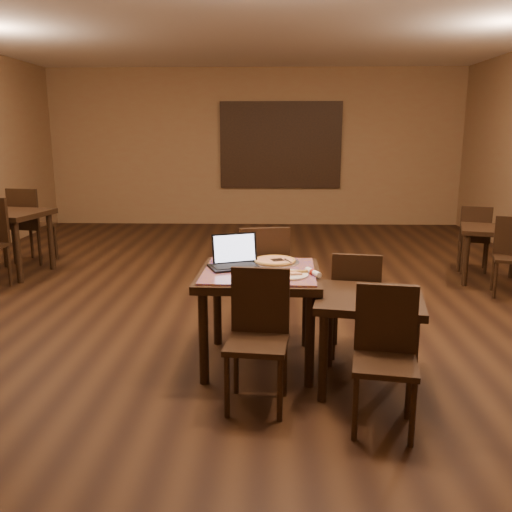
{
  "coord_description": "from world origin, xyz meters",
  "views": [
    {
      "loc": [
        0.33,
        -5.72,
        1.79
      ],
      "look_at": [
        0.21,
        -1.62,
        0.85
      ],
      "focal_mm": 38.0,
      "sensor_mm": 36.0,
      "label": 1
    }
  ],
  "objects_px": {
    "pizza_pan": "(275,262)",
    "other_table_a": "(492,237)",
    "tiled_table": "(259,283)",
    "other_table_a_chair_far": "(474,235)",
    "other_table_c_chair_far": "(356,299)",
    "laptop": "(234,258)",
    "chair_main_far": "(263,274)",
    "chair_main_near": "(258,329)",
    "other_table_b": "(9,222)",
    "other_table_c": "(369,311)",
    "other_table_b_chair_far": "(29,221)",
    "other_table_c_chair_near": "(385,349)",
    "other_table_a_chair_near": "(512,251)"
  },
  "relations": [
    {
      "from": "pizza_pan",
      "to": "other_table_a",
      "type": "height_order",
      "value": "pizza_pan"
    },
    {
      "from": "tiled_table",
      "to": "other_table_a_chair_far",
      "type": "bearing_deg",
      "value": 49.42
    },
    {
      "from": "tiled_table",
      "to": "other_table_c_chair_far",
      "type": "distance_m",
      "value": 0.79
    },
    {
      "from": "laptop",
      "to": "chair_main_far",
      "type": "bearing_deg",
      "value": 45.92
    },
    {
      "from": "tiled_table",
      "to": "laptop",
      "type": "distance_m",
      "value": 0.28
    },
    {
      "from": "chair_main_near",
      "to": "laptop",
      "type": "distance_m",
      "value": 0.82
    },
    {
      "from": "chair_main_far",
      "to": "laptop",
      "type": "xyz_separation_m",
      "value": [
        -0.21,
        -0.51,
        0.26
      ]
    },
    {
      "from": "other_table_a_chair_far",
      "to": "other_table_b",
      "type": "relative_size",
      "value": 0.86
    },
    {
      "from": "other_table_c",
      "to": "tiled_table",
      "type": "bearing_deg",
      "value": 164.27
    },
    {
      "from": "pizza_pan",
      "to": "other_table_a",
      "type": "xyz_separation_m",
      "value": [
        2.64,
        2.25,
        -0.21
      ]
    },
    {
      "from": "tiled_table",
      "to": "laptop",
      "type": "bearing_deg",
      "value": 153.38
    },
    {
      "from": "other_table_a_chair_far",
      "to": "other_table_b_chair_far",
      "type": "xyz_separation_m",
      "value": [
        -5.99,
        0.29,
        0.1
      ]
    },
    {
      "from": "pizza_pan",
      "to": "other_table_a_chair_far",
      "type": "bearing_deg",
      "value": 46.54
    },
    {
      "from": "tiled_table",
      "to": "other_table_c_chair_near",
      "type": "bearing_deg",
      "value": -46.44
    },
    {
      "from": "chair_main_far",
      "to": "other_table_a_chair_far",
      "type": "xyz_separation_m",
      "value": [
        2.72,
        2.39,
        -0.07
      ]
    },
    {
      "from": "other_table_a_chair_near",
      "to": "other_table_c",
      "type": "bearing_deg",
      "value": -113.35
    },
    {
      "from": "other_table_c_chair_far",
      "to": "chair_main_near",
      "type": "bearing_deg",
      "value": 55.01
    },
    {
      "from": "other_table_a_chair_far",
      "to": "other_table_c",
      "type": "bearing_deg",
      "value": 76.92
    },
    {
      "from": "other_table_a",
      "to": "other_table_a_chair_near",
      "type": "distance_m",
      "value": 0.51
    },
    {
      "from": "chair_main_near",
      "to": "pizza_pan",
      "type": "height_order",
      "value": "chair_main_near"
    },
    {
      "from": "chair_main_near",
      "to": "other_table_b",
      "type": "xyz_separation_m",
      "value": [
        -3.25,
        3.3,
        0.16
      ]
    },
    {
      "from": "other_table_b_chair_far",
      "to": "other_table_c_chair_far",
      "type": "height_order",
      "value": "other_table_b_chair_far"
    },
    {
      "from": "laptop",
      "to": "other_table_c_chair_near",
      "type": "height_order",
      "value": "laptop"
    },
    {
      "from": "other_table_c_chair_near",
      "to": "other_table_c",
      "type": "bearing_deg",
      "value": 101.4
    },
    {
      "from": "chair_main_far",
      "to": "pizza_pan",
      "type": "bearing_deg",
      "value": 96.3
    },
    {
      "from": "laptop",
      "to": "other_table_c_chair_far",
      "type": "relative_size",
      "value": 0.49
    },
    {
      "from": "other_table_c_chair_far",
      "to": "other_table_c_chair_near",
      "type": "bearing_deg",
      "value": 101.4
    },
    {
      "from": "tiled_table",
      "to": "laptop",
      "type": "xyz_separation_m",
      "value": [
        -0.2,
        0.11,
        0.17
      ]
    },
    {
      "from": "tiled_table",
      "to": "pizza_pan",
      "type": "xyz_separation_m",
      "value": [
        0.12,
        0.24,
        0.11
      ]
    },
    {
      "from": "other_table_a",
      "to": "other_table_c",
      "type": "relative_size",
      "value": 1.07
    },
    {
      "from": "pizza_pan",
      "to": "other_table_b_chair_far",
      "type": "xyz_separation_m",
      "value": [
        -3.38,
        3.05,
        -0.17
      ]
    },
    {
      "from": "chair_main_near",
      "to": "laptop",
      "type": "height_order",
      "value": "laptop"
    },
    {
      "from": "tiled_table",
      "to": "other_table_a",
      "type": "bearing_deg",
      "value": 43.86
    },
    {
      "from": "chair_main_far",
      "to": "other_table_a_chair_far",
      "type": "distance_m",
      "value": 3.62
    },
    {
      "from": "other_table_c",
      "to": "chair_main_far",
      "type": "bearing_deg",
      "value": 137.66
    },
    {
      "from": "chair_main_far",
      "to": "other_table_a_chair_near",
      "type": "bearing_deg",
      "value": -163.2
    },
    {
      "from": "chair_main_far",
      "to": "other_table_c_chair_near",
      "type": "bearing_deg",
      "value": 107.92
    },
    {
      "from": "tiled_table",
      "to": "laptop",
      "type": "height_order",
      "value": "laptop"
    },
    {
      "from": "tiled_table",
      "to": "other_table_a_chair_far",
      "type": "xyz_separation_m",
      "value": [
        2.73,
        3.0,
        -0.17
      ]
    },
    {
      "from": "other_table_a_chair_near",
      "to": "other_table_b",
      "type": "relative_size",
      "value": 0.86
    },
    {
      "from": "pizza_pan",
      "to": "other_table_a_chair_near",
      "type": "distance_m",
      "value": 3.19
    },
    {
      "from": "pizza_pan",
      "to": "other_table_b_chair_far",
      "type": "distance_m",
      "value": 4.56
    },
    {
      "from": "laptop",
      "to": "other_table_a",
      "type": "relative_size",
      "value": 0.48
    },
    {
      "from": "other_table_c_chair_far",
      "to": "chair_main_far",
      "type": "bearing_deg",
      "value": -22.38
    },
    {
      "from": "chair_main_near",
      "to": "other_table_c",
      "type": "height_order",
      "value": "chair_main_near"
    },
    {
      "from": "chair_main_near",
      "to": "other_table_c",
      "type": "xyz_separation_m",
      "value": [
        0.77,
        0.25,
        0.05
      ]
    },
    {
      "from": "other_table_a_chair_near",
      "to": "other_table_b_chair_far",
      "type": "height_order",
      "value": "other_table_b_chair_far"
    },
    {
      "from": "other_table_a",
      "to": "other_table_b",
      "type": "bearing_deg",
      "value": -164.74
    },
    {
      "from": "tiled_table",
      "to": "other_table_a_chair_near",
      "type": "distance_m",
      "value": 3.42
    },
    {
      "from": "other_table_a_chair_near",
      "to": "other_table_a_chair_far",
      "type": "bearing_deg",
      "value": 109.55
    }
  ]
}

